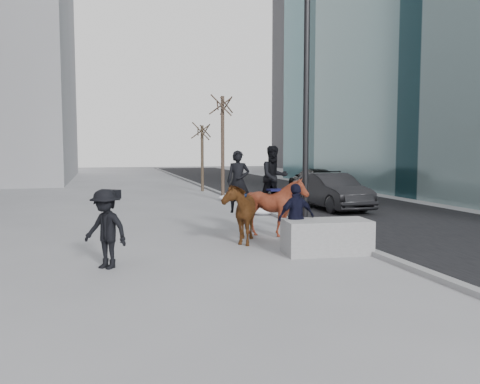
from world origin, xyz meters
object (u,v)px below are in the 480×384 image
object	(u,v)px
planter	(327,237)
car_near	(332,191)
mounted_right	(275,200)
mounted_left	(239,208)

from	to	relation	value
planter	car_near	bearing A→B (deg)	63.91
planter	mounted_right	world-z (taller)	mounted_right
planter	car_near	world-z (taller)	car_near
car_near	mounted_right	distance (m)	7.34
mounted_left	car_near	bearing A→B (deg)	47.23
planter	mounted_left	distance (m)	2.77
planter	mounted_left	xyz separation A→B (m)	(-1.70, 2.12, 0.53)
mounted_left	mounted_right	bearing A→B (deg)	24.35
mounted_left	mounted_right	distance (m)	1.39
planter	mounted_left	world-z (taller)	mounted_left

